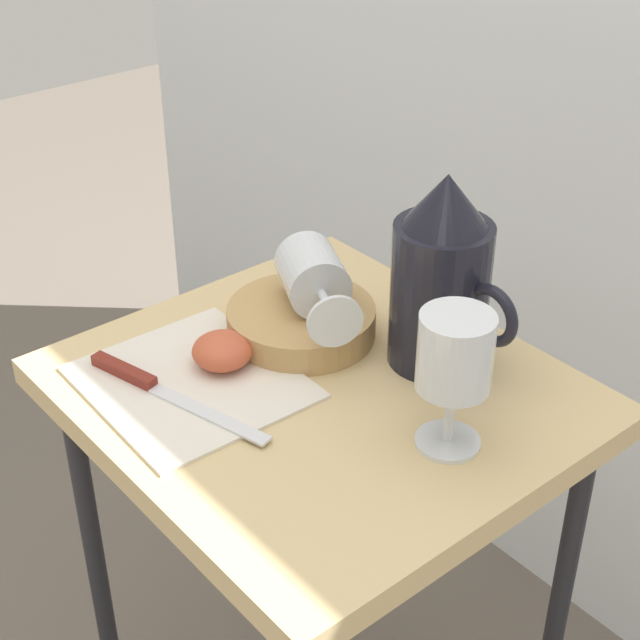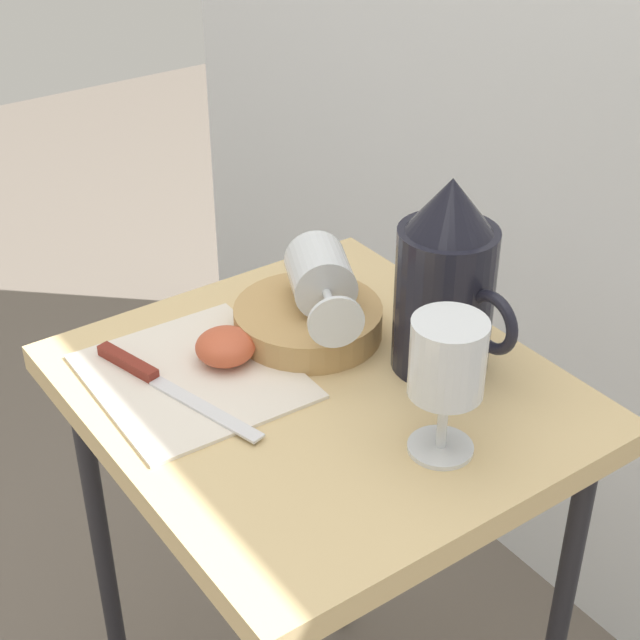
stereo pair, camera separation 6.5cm
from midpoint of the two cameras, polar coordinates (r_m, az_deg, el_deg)
The scene contains 8 objects.
table at distance 1.08m, azimuth -1.74°, elevation -7.18°, with size 0.50×0.46×0.70m.
linen_napkin at distance 1.04m, azimuth -9.31°, elevation -3.63°, with size 0.22×0.20×0.00m, color silver.
basket_tray at distance 1.10m, azimuth -2.79°, elevation -0.11°, with size 0.17×0.17×0.04m, color tan.
pitcher at distance 1.03m, azimuth 5.26°, elevation 1.76°, with size 0.16×0.10×0.22m.
wine_glass_upright at distance 0.90m, azimuth 5.82°, elevation -2.39°, with size 0.07×0.07×0.14m.
wine_glass_tipped_near at distance 1.08m, azimuth -2.10°, elevation 2.47°, with size 0.16×0.12×0.07m.
apple_half_left at distance 1.05m, azimuth -7.49°, elevation -1.82°, with size 0.07×0.07×0.04m, color #C15133.
knife at distance 1.03m, azimuth -11.60°, elevation -3.76°, with size 0.23×0.07×0.01m.
Camera 1 is at (0.64, -0.53, 1.30)m, focal length 54.87 mm.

